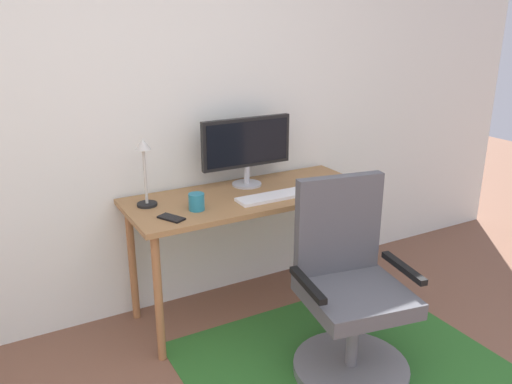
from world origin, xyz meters
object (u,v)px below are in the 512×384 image
(computer_mouse, at_px, (320,186))
(cell_phone, at_px, (171,218))
(coffee_cup, at_px, (197,202))
(desk_lamp, at_px, (144,165))
(office_chair, at_px, (349,302))
(keyboard, at_px, (273,197))
(monitor, at_px, (247,145))
(desk, at_px, (250,207))

(computer_mouse, bearing_deg, cell_phone, -178.32)
(coffee_cup, distance_m, desk_lamp, 0.34)
(computer_mouse, height_order, office_chair, office_chair)
(keyboard, bearing_deg, coffee_cup, 175.59)
(coffee_cup, height_order, desk_lamp, desk_lamp)
(desk_lamp, bearing_deg, office_chair, -48.72)
(monitor, height_order, office_chair, monitor)
(monitor, distance_m, office_chair, 1.10)
(monitor, bearing_deg, cell_phone, -153.07)
(desk_lamp, bearing_deg, desk, -9.04)
(monitor, relative_size, office_chair, 0.58)
(cell_phone, bearing_deg, computer_mouse, -25.08)
(computer_mouse, bearing_deg, keyboard, -179.03)
(monitor, relative_size, coffee_cup, 6.29)
(desk_lamp, bearing_deg, cell_phone, -79.42)
(keyboard, xyz_separation_m, desk_lamp, (-0.66, 0.23, 0.22))
(desk, xyz_separation_m, computer_mouse, (0.41, -0.13, 0.10))
(monitor, bearing_deg, computer_mouse, -38.59)
(desk, bearing_deg, computer_mouse, -17.46)
(office_chair, bearing_deg, computer_mouse, 77.99)
(monitor, xyz_separation_m, keyboard, (0.02, -0.28, -0.24))
(keyboard, bearing_deg, cell_phone, -177.94)
(cell_phone, distance_m, desk_lamp, 0.34)
(coffee_cup, xyz_separation_m, cell_phone, (-0.16, -0.06, -0.04))
(keyboard, distance_m, cell_phone, 0.62)
(coffee_cup, bearing_deg, computer_mouse, -2.15)
(computer_mouse, xyz_separation_m, coffee_cup, (-0.78, 0.03, 0.03))
(desk, distance_m, keyboard, 0.18)
(computer_mouse, relative_size, cell_phone, 0.74)
(computer_mouse, distance_m, office_chair, 0.78)
(keyboard, distance_m, computer_mouse, 0.33)
(coffee_cup, bearing_deg, desk, 14.61)
(desk, bearing_deg, monitor, 68.70)
(desk, height_order, cell_phone, cell_phone)
(computer_mouse, height_order, coffee_cup, coffee_cup)
(desk, bearing_deg, coffee_cup, -165.39)
(desk_lamp, bearing_deg, coffee_cup, -42.24)
(desk, bearing_deg, desk_lamp, 170.96)
(monitor, xyz_separation_m, computer_mouse, (0.35, -0.28, -0.23))
(monitor, xyz_separation_m, coffee_cup, (-0.44, -0.25, -0.20))
(desk, bearing_deg, keyboard, -60.38)
(cell_phone, bearing_deg, desk_lamp, 73.82)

